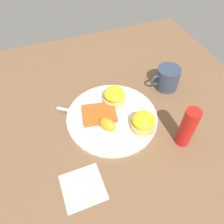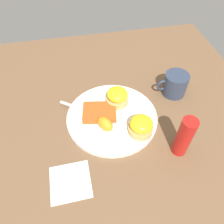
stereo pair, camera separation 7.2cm
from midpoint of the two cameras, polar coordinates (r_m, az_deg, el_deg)
name	(u,v)px [view 1 (the left image)]	position (r m, az deg, el deg)	size (l,w,h in m)	color
ground_plane	(112,118)	(0.74, -2.76, -1.86)	(1.10, 1.10, 0.00)	brown
plate	(112,117)	(0.74, -2.78, -1.52)	(0.30, 0.30, 0.01)	silver
sandwich_benedict_left	(143,122)	(0.68, 5.23, -2.87)	(0.08, 0.08, 0.06)	tan
sandwich_benedict_right	(114,96)	(0.75, -2.11, 4.01)	(0.08, 0.08, 0.06)	tan
hashbrown_patty	(99,114)	(0.73, -6.16, -0.66)	(0.11, 0.08, 0.02)	#B24D1B
orange_wedge	(108,125)	(0.68, -4.16, -3.46)	(0.06, 0.04, 0.04)	orange
fork	(91,115)	(0.74, -8.33, -0.99)	(0.19, 0.14, 0.00)	silver
cup	(167,78)	(0.84, 11.88, 8.54)	(0.11, 0.09, 0.08)	#2D384C
napkin	(83,187)	(0.63, -11.03, -18.93)	(0.11, 0.11, 0.00)	white
condiment_bottle	(187,128)	(0.66, 16.19, -4.13)	(0.04, 0.04, 0.14)	#B21914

